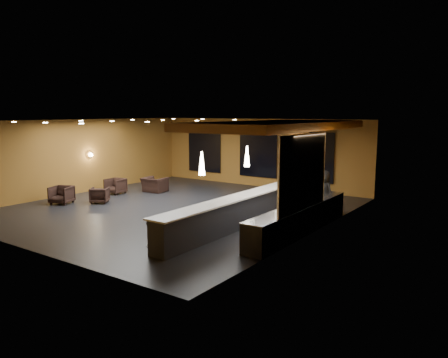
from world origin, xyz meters
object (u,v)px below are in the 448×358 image
Objects in this scene: staff_b at (312,192)px; bar_stool_5 at (256,199)px; bar_stool_2 at (196,215)px; bar_stool_3 at (220,211)px; armchair_a at (62,195)px; armchair_d at (155,185)px; bar_stool_1 at (175,222)px; bar_counter at (239,212)px; armchair_b at (100,195)px; pendant_0 at (202,163)px; staff_c at (324,192)px; bar_stool_4 at (233,204)px; bar_stool_6 at (265,194)px; pendant_2 at (281,151)px; prep_counter at (300,220)px; bar_stool_0 at (153,231)px; armchair_c at (115,186)px; pendant_1 at (247,156)px; staff_a at (291,194)px; column at (299,163)px.

bar_stool_5 is (-1.72, -1.29, -0.25)m from staff_b.
bar_stool_2 is 1.13× the size of bar_stool_3.
armchair_a is 0.77× the size of armchair_d.
bar_counter is at bearing 71.96° from bar_stool_1.
armchair_b is 3.24m from armchair_d.
pendant_0 is at bearing -81.09° from bar_stool_5.
bar_stool_4 is at bearing -116.15° from staff_c.
bar_stool_6 is at bearing 105.33° from bar_counter.
pendant_0 reaches higher than armchair_d.
prep_counter is at bearing -51.34° from pendant_2.
armchair_c is at bearing 145.54° from bar_stool_0.
staff_a is (0.75, 1.90, -1.51)m from pendant_1.
bar_stool_3 is at bearing -116.92° from staff_b.
staff_b is 6.19m from bar_stool_1.
staff_b reaches higher than bar_stool_5.
bar_stool_6 is at bearing 155.88° from pendant_2.
pendant_1 is (0.00, 0.50, 1.85)m from bar_counter.
bar_stool_3 is at bearing 87.63° from bar_stool_0.
staff_b is 2.09× the size of armchair_b.
armchair_a is 7.66m from bar_stool_0.
bar_stool_6 is (-0.24, 3.50, 0.03)m from bar_stool_3.
staff_c is at bearing 69.93° from staff_a.
armchair_c reaches higher than bar_stool_3.
pendant_0 is (0.00, -6.60, 0.60)m from column.
column is 3.90m from bar_stool_4.
pendant_2 reaches higher than bar_stool_6.
column reaches higher than pendant_1.
staff_c is at bearing 166.86° from armchair_b.
armchair_b is 6.31m from bar_stool_3.
bar_stool_3 is (0.18, 1.11, -0.06)m from bar_stool_2.
staff_a reaches higher than bar_stool_1.
armchair_b is at bearing -156.88° from staff_b.
armchair_c is 1.11× the size of bar_stool_3.
pendant_0 is 5.88m from staff_b.
pendant_2 is 2.08m from bar_stool_5.
bar_counter reaches higher than prep_counter.
bar_counter is 1.48m from bar_stool_2.
armchair_c reaches higher than armchair_d.
armchair_b is 0.98× the size of bar_stool_4.
armchair_a is 1.03× the size of armchair_c.
staff_b is (1.05, -1.03, -0.98)m from column.
armchair_c is 0.99× the size of bar_stool_2.
bar_counter is 0.70m from bar_stool_3.
armchair_a is 1.11× the size of bar_stool_4.
prep_counter is 3.23m from staff_b.
pendant_0 reaches higher than bar_stool_6.
column is 2.10× the size of staff_c.
staff_c is at bearing -35.67° from column.
prep_counter is at bearing -10.20° from bar_stool_4.
bar_counter is 2.06m from prep_counter.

